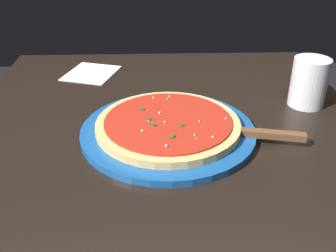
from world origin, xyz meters
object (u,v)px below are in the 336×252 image
Objects in this scene: pizza at (168,124)px; pizza_server at (251,134)px; napkin_folded_right at (91,73)px; serving_plate at (168,131)px; cup_tall_drink at (309,82)px.

pizza is 1.32× the size of pizza_server.
pizza is 0.41m from napkin_folded_right.
serving_plate is 0.17m from pizza_server.
pizza_server is 0.54m from napkin_folded_right.
napkin_folded_right is (0.22, 0.54, -0.06)m from cup_tall_drink.
cup_tall_drink is at bearing -112.19° from napkin_folded_right.
cup_tall_drink is at bearing -68.68° from serving_plate.
serving_plate is at bearing 111.32° from cup_tall_drink.
pizza_server is at bearing -136.14° from napkin_folded_right.
serving_plate is 0.41m from napkin_folded_right.
serving_plate is 2.46× the size of napkin_folded_right.
pizza_server is at bearing -102.31° from serving_plate.
cup_tall_drink reaches higher than pizza.
pizza reaches higher than napkin_folded_right.
serving_plate is 0.02m from pizza.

